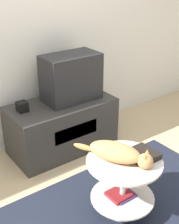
{
  "coord_description": "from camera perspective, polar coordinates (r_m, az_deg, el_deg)",
  "views": [
    {
      "loc": [
        -1.35,
        -1.34,
        1.83
      ],
      "look_at": [
        0.08,
        0.62,
        0.64
      ],
      "focal_mm": 50.0,
      "sensor_mm": 36.0,
      "label": 1
    }
  ],
  "objects": [
    {
      "name": "wall_back",
      "position": [
        3.18,
        -11.04,
        16.13
      ],
      "size": [
        8.0,
        0.05,
        2.6
      ],
      "color": "silver",
      "rests_on": "ground_plane"
    },
    {
      "name": "ground_plane",
      "position": [
        2.64,
        6.81,
        -17.93
      ],
      "size": [
        12.0,
        12.0,
        0.0
      ],
      "primitive_type": "plane",
      "color": "tan"
    },
    {
      "name": "dvd_box",
      "position": [
        2.36,
        9.61,
        -7.72
      ],
      "size": [
        0.2,
        0.21,
        0.04
      ],
      "color": "black",
      "rests_on": "coffee_table"
    },
    {
      "name": "cat",
      "position": [
        2.28,
        5.17,
        -7.42
      ],
      "size": [
        0.35,
        0.58,
        0.13
      ],
      "rotation": [
        0.0,
        0.0,
        -1.11
      ],
      "color": "tan",
      "rests_on": "coffee_table"
    },
    {
      "name": "speaker",
      "position": [
        3.01,
        -12.2,
        0.97
      ],
      "size": [
        0.1,
        0.1,
        0.1
      ],
      "color": "black",
      "rests_on": "tv_stand"
    },
    {
      "name": "rug",
      "position": [
        2.63,
        6.82,
        -17.78
      ],
      "size": [
        1.99,
        1.28,
        0.02
      ],
      "color": "#1E2333",
      "rests_on": "ground_plane"
    },
    {
      "name": "coffee_table",
      "position": [
        2.42,
        6.16,
        -12.3
      ],
      "size": [
        0.56,
        0.56,
        0.49
      ],
      "color": "#B2B2B7",
      "rests_on": "rug"
    },
    {
      "name": "tv",
      "position": [
        3.14,
        -3.36,
        6.32
      ],
      "size": [
        0.57,
        0.32,
        0.47
      ],
      "color": "#232326",
      "rests_on": "tv_stand"
    },
    {
      "name": "tv_stand",
      "position": [
        3.27,
        -5.04,
        -2.54
      ],
      "size": [
        1.08,
        0.54,
        0.53
      ],
      "color": "#33302D",
      "rests_on": "ground_plane"
    }
  ]
}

